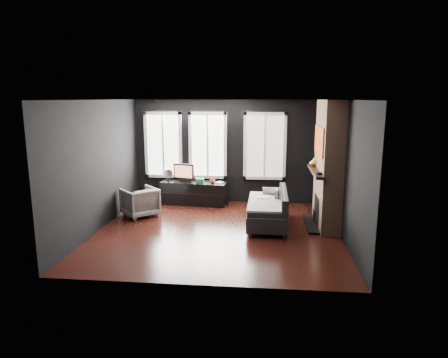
# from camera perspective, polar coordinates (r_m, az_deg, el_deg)

# --- Properties ---
(floor) EXTENTS (5.00, 5.00, 0.00)m
(floor) POSITION_cam_1_polar(r_m,az_deg,el_deg) (8.45, -0.89, -7.39)
(floor) COLOR black
(floor) RESTS_ON ground
(ceiling) EXTENTS (5.00, 5.00, 0.00)m
(ceiling) POSITION_cam_1_polar(r_m,az_deg,el_deg) (7.99, -0.95, 11.25)
(ceiling) COLOR white
(ceiling) RESTS_ON ground
(wall_back) EXTENTS (5.00, 0.02, 2.70)m
(wall_back) POSITION_cam_1_polar(r_m,az_deg,el_deg) (10.57, 0.66, 3.97)
(wall_back) COLOR black
(wall_back) RESTS_ON ground
(wall_left) EXTENTS (0.02, 5.00, 2.70)m
(wall_left) POSITION_cam_1_polar(r_m,az_deg,el_deg) (8.76, -17.40, 1.88)
(wall_left) COLOR black
(wall_left) RESTS_ON ground
(wall_right) EXTENTS (0.02, 5.00, 2.70)m
(wall_right) POSITION_cam_1_polar(r_m,az_deg,el_deg) (8.21, 16.70, 1.30)
(wall_right) COLOR black
(wall_right) RESTS_ON ground
(windows) EXTENTS (4.00, 0.16, 1.76)m
(windows) POSITION_cam_1_polar(r_m,az_deg,el_deg) (10.49, -1.83, 9.55)
(windows) COLOR white
(windows) RESTS_ON wall_back
(fireplace) EXTENTS (0.70, 1.62, 2.70)m
(fireplace) POSITION_cam_1_polar(r_m,az_deg,el_deg) (8.75, 14.69, 2.02)
(fireplace) COLOR #93724C
(fireplace) RESTS_ON floor
(sofa) EXTENTS (0.93, 1.84, 0.79)m
(sofa) POSITION_cam_1_polar(r_m,az_deg,el_deg) (8.75, 6.20, -4.08)
(sofa) COLOR #252528
(sofa) RESTS_ON floor
(stripe_pillow) EXTENTS (0.12, 0.34, 0.34)m
(stripe_pillow) POSITION_cam_1_polar(r_m,az_deg,el_deg) (9.03, 7.51, -2.50)
(stripe_pillow) COLOR gray
(stripe_pillow) RESTS_ON sofa
(armchair) EXTENTS (0.99, 0.99, 0.74)m
(armchair) POSITION_cam_1_polar(r_m,az_deg,el_deg) (9.59, -11.93, -3.02)
(armchair) COLOR silver
(armchair) RESTS_ON floor
(media_console) EXTENTS (1.77, 0.74, 0.59)m
(media_console) POSITION_cam_1_polar(r_m,az_deg,el_deg) (10.48, -4.28, -1.99)
(media_console) COLOR black
(media_console) RESTS_ON floor
(monitor) EXTENTS (0.60, 0.29, 0.53)m
(monitor) POSITION_cam_1_polar(r_m,az_deg,el_deg) (10.47, -5.77, 1.08)
(monitor) COLOR black
(monitor) RESTS_ON media_console
(desk_fan) EXTENTS (0.27, 0.27, 0.32)m
(desk_fan) POSITION_cam_1_polar(r_m,az_deg,el_deg) (10.64, -7.96, 0.64)
(desk_fan) COLOR #959595
(desk_fan) RESTS_ON media_console
(mug) EXTENTS (0.15, 0.12, 0.13)m
(mug) POSITION_cam_1_polar(r_m,az_deg,el_deg) (10.24, -1.69, -0.22)
(mug) COLOR #C73E18
(mug) RESTS_ON media_console
(book) EXTENTS (0.15, 0.08, 0.22)m
(book) POSITION_cam_1_polar(r_m,az_deg,el_deg) (10.32, -1.01, 0.12)
(book) COLOR #C4B397
(book) RESTS_ON media_console
(storage_box) EXTENTS (0.20, 0.13, 0.11)m
(storage_box) POSITION_cam_1_polar(r_m,az_deg,el_deg) (10.32, -3.47, -0.21)
(storage_box) COLOR #307D34
(storage_box) RESTS_ON media_console
(mantel_vase) EXTENTS (0.22, 0.22, 0.19)m
(mantel_vase) POSITION_cam_1_polar(r_m,az_deg,el_deg) (9.16, 12.72, 2.36)
(mantel_vase) COLOR gold
(mantel_vase) RESTS_ON fireplace
(mantel_clock) EXTENTS (0.15, 0.15, 0.04)m
(mantel_clock) POSITION_cam_1_polar(r_m,az_deg,el_deg) (8.20, 13.51, 0.76)
(mantel_clock) COLOR black
(mantel_clock) RESTS_ON fireplace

